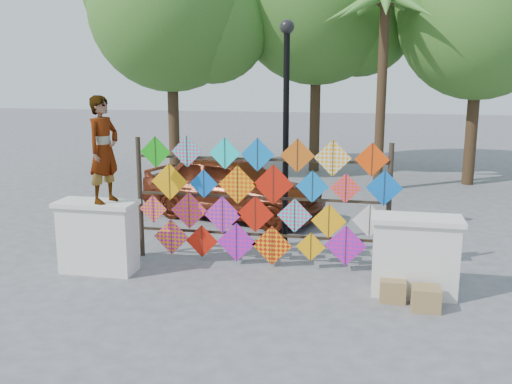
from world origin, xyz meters
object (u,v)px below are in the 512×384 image
at_px(kite_rack, 262,201).
at_px(lamppost, 286,113).
at_px(sedan, 232,186).
at_px(vendor_woman, 104,150).

xyz_separation_m(kite_rack, lamppost, (0.24, 1.27, 1.49)).
bearing_deg(sedan, lamppost, -125.68).
bearing_deg(lamppost, vendor_woman, -141.81).
bearing_deg(vendor_woman, sedan, -0.45).
relative_size(kite_rack, sedan, 1.09).
bearing_deg(sedan, kite_rack, -141.63).
distance_m(kite_rack, lamppost, 1.98).
height_order(vendor_woman, lamppost, lamppost).
relative_size(kite_rack, vendor_woman, 2.69).
relative_size(vendor_woman, sedan, 0.41).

